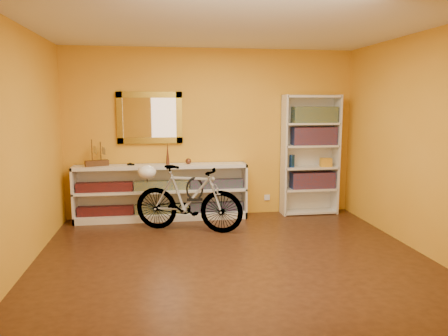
{
  "coord_description": "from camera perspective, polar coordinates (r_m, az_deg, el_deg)",
  "views": [
    {
      "loc": [
        -0.79,
        -4.6,
        1.77
      ],
      "look_at": [
        0.0,
        0.7,
        0.95
      ],
      "focal_mm": 34.06,
      "sensor_mm": 36.0,
      "label": 1
    }
  ],
  "objects": [
    {
      "name": "left_wall",
      "position": [
        4.85,
        -26.06,
        2.26
      ],
      "size": [
        0.01,
        4.0,
        2.6
      ],
      "primitive_type": "cube",
      "color": "orange",
      "rests_on": "ground"
    },
    {
      "name": "right_wall",
      "position": [
        5.53,
        24.99,
        3.02
      ],
      "size": [
        0.01,
        4.0,
        2.6
      ],
      "primitive_type": "cube",
      "color": "orange",
      "rests_on": "ground"
    },
    {
      "name": "gilt_mirror",
      "position": [
        6.57,
        -9.94,
        6.66
      ],
      "size": [
        0.98,
        0.06,
        0.78
      ],
      "primitive_type": "cube",
      "color": "olive",
      "rests_on": "back_wall"
    },
    {
      "name": "decorative_orb",
      "position": [
        6.48,
        -4.81,
        0.91
      ],
      "size": [
        0.09,
        0.09,
        0.09
      ],
      "primitive_type": "sphere",
      "color": "#5A2F1F",
      "rests_on": "console_unit"
    },
    {
      "name": "book_row_c",
      "position": [
        6.87,
        12.05,
        7.02
      ],
      "size": [
        0.7,
        0.22,
        0.25
      ],
      "primitive_type": "cube",
      "color": "navy",
      "rests_on": "bookcase"
    },
    {
      "name": "helmet",
      "position": [
        6.04,
        -10.31,
        -0.52
      ],
      "size": [
        0.26,
        0.25,
        0.2
      ],
      "primitive_type": "ellipsoid",
      "color": "white",
      "rests_on": "bicycle"
    },
    {
      "name": "yellow_bag",
      "position": [
        6.97,
        13.51,
        0.74
      ],
      "size": [
        0.19,
        0.13,
        0.14
      ],
      "primitive_type": "cube",
      "rotation": [
        0.0,
        0.0,
        -0.09
      ],
      "color": "gold",
      "rests_on": "bookcase"
    },
    {
      "name": "back_wall",
      "position": [
        6.66,
        -1.66,
        4.66
      ],
      "size": [
        4.5,
        0.01,
        2.6
      ],
      "primitive_type": "cube",
      "color": "orange",
      "rests_on": "ground"
    },
    {
      "name": "book_row_a",
      "position": [
        6.98,
        11.78,
        -1.59
      ],
      "size": [
        0.7,
        0.22,
        0.26
      ],
      "primitive_type": "cube",
      "color": "maroon",
      "rests_on": "bookcase"
    },
    {
      "name": "u_lock",
      "position": [
        5.85,
        -3.96,
        -2.83
      ],
      "size": [
        0.24,
        0.03,
        0.24
      ],
      "primitive_type": "torus",
      "rotation": [
        1.57,
        0.0,
        0.0
      ],
      "color": "black",
      "rests_on": "bicycle"
    },
    {
      "name": "book_row_b",
      "position": [
        6.89,
        11.96,
        4.23
      ],
      "size": [
        0.7,
        0.22,
        0.28
      ],
      "primitive_type": "cube",
      "color": "maroon",
      "rests_on": "bookcase"
    },
    {
      "name": "wall_socket",
      "position": [
        6.96,
        5.8,
        -3.95
      ],
      "size": [
        0.09,
        0.02,
        0.09
      ],
      "primitive_type": "cube",
      "color": "silver",
      "rests_on": "back_wall"
    },
    {
      "name": "model_ship",
      "position": [
        6.52,
        -16.76,
        1.99
      ],
      "size": [
        0.36,
        0.23,
        0.4
      ],
      "primitive_type": null,
      "rotation": [
        0.0,
        0.0,
        0.36
      ],
      "color": "#432613",
      "rests_on": "console_unit"
    },
    {
      "name": "bookcase",
      "position": [
        6.9,
        11.49,
        1.71
      ],
      "size": [
        0.9,
        0.3,
        1.9
      ],
      "primitive_type": null,
      "color": "silver",
      "rests_on": "floor"
    },
    {
      "name": "floor",
      "position": [
        4.99,
        1.21,
        -12.13
      ],
      "size": [
        4.5,
        4.0,
        0.01
      ],
      "primitive_type": "cube",
      "color": "#32190D",
      "rests_on": "ground"
    },
    {
      "name": "red_tin",
      "position": [
        6.82,
        9.97,
        6.8
      ],
      "size": [
        0.15,
        0.15,
        0.19
      ],
      "primitive_type": "cube",
      "rotation": [
        0.0,
        0.0,
        -0.06
      ],
      "color": "maroon",
      "rests_on": "bookcase"
    },
    {
      "name": "cd_row_upper",
      "position": [
        6.51,
        -8.36,
        -2.32
      ],
      "size": [
        2.5,
        0.13,
        0.14
      ],
      "primitive_type": "cube",
      "color": "navy",
      "rests_on": "console_unit"
    },
    {
      "name": "bronze_ornament",
      "position": [
        6.46,
        -7.58,
        1.97
      ],
      "size": [
        0.06,
        0.06,
        0.34
      ],
      "primitive_type": "cone",
      "color": "#5A2F1F",
      "rests_on": "console_unit"
    },
    {
      "name": "console_unit",
      "position": [
        6.55,
        -8.34,
        -3.23
      ],
      "size": [
        2.6,
        0.35,
        0.85
      ],
      "primitive_type": null,
      "color": "silver",
      "rests_on": "floor"
    },
    {
      "name": "toy_car",
      "position": [
        6.49,
        -12.39,
        0.36
      ],
      "size": [
        0.0,
        0.0,
        0.0
      ],
      "primitive_type": "imported",
      "rotation": [
        0.0,
        0.0,
        1.43
      ],
      "color": "black",
      "rests_on": "console_unit"
    },
    {
      "name": "travel_mug",
      "position": [
        6.79,
        9.09,
        0.93
      ],
      "size": [
        0.09,
        0.09,
        0.2
      ],
      "primitive_type": "cylinder",
      "color": "#163B99",
      "rests_on": "bookcase"
    },
    {
      "name": "ceiling",
      "position": [
        4.74,
        1.32,
        18.86
      ],
      "size": [
        4.5,
        4.0,
        0.01
      ],
      "primitive_type": "cube",
      "color": "silver",
      "rests_on": "ground"
    },
    {
      "name": "cd_row_lower",
      "position": [
        6.59,
        -8.29,
        -5.44
      ],
      "size": [
        2.5,
        0.13,
        0.14
      ],
      "primitive_type": "cube",
      "color": "black",
      "rests_on": "console_unit"
    },
    {
      "name": "bicycle",
      "position": [
        5.91,
        -4.81,
        -4.1
      ],
      "size": [
        0.94,
        1.62,
        0.93
      ],
      "primitive_type": "imported",
      "rotation": [
        0.0,
        0.0,
        1.21
      ],
      "color": "silver",
      "rests_on": "floor"
    }
  ]
}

